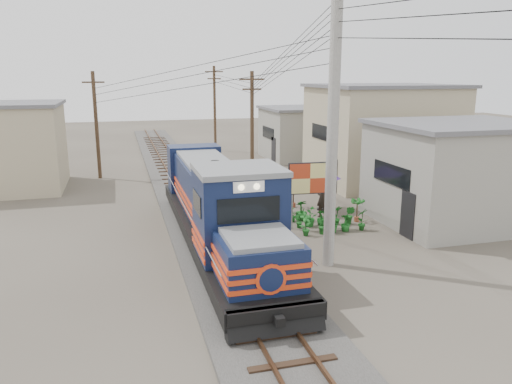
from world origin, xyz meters
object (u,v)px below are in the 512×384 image
object	(u,v)px
locomotive	(219,208)
billboard	(310,180)
market_umbrella	(322,174)
vendor	(323,198)

from	to	relation	value
locomotive	billboard	xyz separation A→B (m)	(4.44, 1.52, 0.56)
market_umbrella	vendor	size ratio (longest dim) A/B	1.29
market_umbrella	billboard	bearing A→B (deg)	-122.38
billboard	market_umbrella	bearing A→B (deg)	62.61
locomotive	vendor	bearing A→B (deg)	28.13
locomotive	market_umbrella	distance (m)	7.50
billboard	vendor	xyz separation A→B (m)	(1.32, 1.56, -1.28)
locomotive	vendor	world-z (taller)	locomotive
billboard	market_umbrella	world-z (taller)	billboard
locomotive	billboard	distance (m)	4.72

